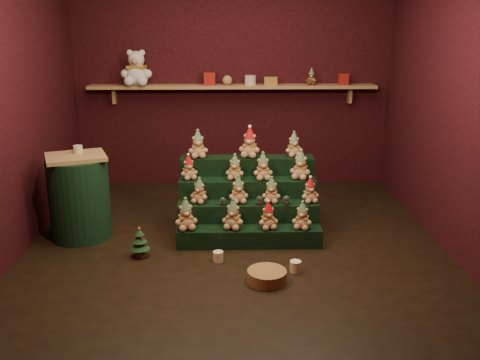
{
  "coord_description": "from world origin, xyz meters",
  "views": [
    {
      "loc": [
        -0.05,
        -4.89,
        2.11
      ],
      "look_at": [
        0.06,
        0.25,
        0.56
      ],
      "focal_mm": 40.0,
      "sensor_mm": 36.0,
      "label": 1
    }
  ],
  "objects_px": {
    "snow_globe_a": "(223,201)",
    "mug_left": "(218,256)",
    "riser_tier_front": "(249,237)",
    "mug_right": "(295,266)",
    "wicker_basket": "(267,276)",
    "side_table": "(79,197)",
    "mini_christmas_tree": "(140,242)",
    "white_bear": "(136,63)",
    "snow_globe_c": "(286,200)",
    "snow_globe_b": "(259,200)",
    "brown_bear": "(311,77)"
  },
  "relations": [
    {
      "from": "snow_globe_b",
      "to": "mug_left",
      "type": "relative_size",
      "value": 1.0
    },
    {
      "from": "snow_globe_b",
      "to": "mug_left",
      "type": "height_order",
      "value": "snow_globe_b"
    },
    {
      "from": "snow_globe_a",
      "to": "mug_left",
      "type": "distance_m",
      "value": 0.62
    },
    {
      "from": "snow_globe_b",
      "to": "side_table",
      "type": "distance_m",
      "value": 1.79
    },
    {
      "from": "mini_christmas_tree",
      "to": "riser_tier_front",
      "type": "bearing_deg",
      "value": 13.27
    },
    {
      "from": "side_table",
      "to": "snow_globe_b",
      "type": "bearing_deg",
      "value": -23.77
    },
    {
      "from": "riser_tier_front",
      "to": "mini_christmas_tree",
      "type": "distance_m",
      "value": 1.04
    },
    {
      "from": "mug_right",
      "to": "wicker_basket",
      "type": "bearing_deg",
      "value": -144.89
    },
    {
      "from": "riser_tier_front",
      "to": "snow_globe_c",
      "type": "relative_size",
      "value": 14.74
    },
    {
      "from": "mini_christmas_tree",
      "to": "white_bear",
      "type": "height_order",
      "value": "white_bear"
    },
    {
      "from": "snow_globe_a",
      "to": "mug_left",
      "type": "bearing_deg",
      "value": -94.62
    },
    {
      "from": "riser_tier_front",
      "to": "mug_right",
      "type": "relative_size",
      "value": 14.06
    },
    {
      "from": "snow_globe_c",
      "to": "wicker_basket",
      "type": "relative_size",
      "value": 0.29
    },
    {
      "from": "riser_tier_front",
      "to": "mug_right",
      "type": "height_order",
      "value": "riser_tier_front"
    },
    {
      "from": "snow_globe_a",
      "to": "snow_globe_c",
      "type": "relative_size",
      "value": 0.85
    },
    {
      "from": "snow_globe_b",
      "to": "mini_christmas_tree",
      "type": "distance_m",
      "value": 1.22
    },
    {
      "from": "mug_left",
      "to": "mug_right",
      "type": "xyz_separation_m",
      "value": [
        0.68,
        -0.23,
        0.0
      ]
    },
    {
      "from": "snow_globe_c",
      "to": "mini_christmas_tree",
      "type": "height_order",
      "value": "snow_globe_c"
    },
    {
      "from": "riser_tier_front",
      "to": "snow_globe_b",
      "type": "relative_size",
      "value": 14.94
    },
    {
      "from": "wicker_basket",
      "to": "brown_bear",
      "type": "xyz_separation_m",
      "value": [
        0.72,
        2.7,
        1.37
      ]
    },
    {
      "from": "snow_globe_a",
      "to": "brown_bear",
      "type": "height_order",
      "value": "brown_bear"
    },
    {
      "from": "mug_left",
      "to": "wicker_basket",
      "type": "xyz_separation_m",
      "value": [
        0.41,
        -0.41,
        0.0
      ]
    },
    {
      "from": "mug_right",
      "to": "white_bear",
      "type": "distance_m",
      "value": 3.41
    },
    {
      "from": "side_table",
      "to": "mini_christmas_tree",
      "type": "bearing_deg",
      "value": -57.58
    },
    {
      "from": "mug_right",
      "to": "wicker_basket",
      "type": "height_order",
      "value": "wicker_basket"
    },
    {
      "from": "wicker_basket",
      "to": "snow_globe_a",
      "type": "bearing_deg",
      "value": 112.14
    },
    {
      "from": "snow_globe_c",
      "to": "side_table",
      "type": "height_order",
      "value": "side_table"
    },
    {
      "from": "side_table",
      "to": "wicker_basket",
      "type": "height_order",
      "value": "side_table"
    },
    {
      "from": "mini_christmas_tree",
      "to": "mug_left",
      "type": "height_order",
      "value": "mini_christmas_tree"
    },
    {
      "from": "snow_globe_b",
      "to": "snow_globe_c",
      "type": "xyz_separation_m",
      "value": [
        0.26,
        0.0,
        0.0
      ]
    },
    {
      "from": "riser_tier_front",
      "to": "mug_right",
      "type": "distance_m",
      "value": 0.69
    },
    {
      "from": "brown_bear",
      "to": "snow_globe_a",
      "type": "bearing_deg",
      "value": -113.31
    },
    {
      "from": "mug_left",
      "to": "brown_bear",
      "type": "distance_m",
      "value": 2.9
    },
    {
      "from": "mug_left",
      "to": "white_bear",
      "type": "xyz_separation_m",
      "value": [
        -1.03,
        2.29,
        1.55
      ]
    },
    {
      "from": "side_table",
      "to": "wicker_basket",
      "type": "distance_m",
      "value": 2.1
    },
    {
      "from": "mini_christmas_tree",
      "to": "wicker_basket",
      "type": "height_order",
      "value": "mini_christmas_tree"
    },
    {
      "from": "snow_globe_c",
      "to": "brown_bear",
      "type": "xyz_separation_m",
      "value": [
        0.47,
        1.78,
        1.01
      ]
    },
    {
      "from": "side_table",
      "to": "brown_bear",
      "type": "height_order",
      "value": "brown_bear"
    },
    {
      "from": "mug_left",
      "to": "wicker_basket",
      "type": "relative_size",
      "value": 0.28
    },
    {
      "from": "white_bear",
      "to": "side_table",
      "type": "bearing_deg",
      "value": -99.67
    },
    {
      "from": "snow_globe_c",
      "to": "mug_left",
      "type": "xyz_separation_m",
      "value": [
        -0.66,
        -0.51,
        -0.36
      ]
    },
    {
      "from": "snow_globe_c",
      "to": "wicker_basket",
      "type": "xyz_separation_m",
      "value": [
        -0.25,
        -0.92,
        -0.36
      ]
    },
    {
      "from": "snow_globe_c",
      "to": "mini_christmas_tree",
      "type": "distance_m",
      "value": 1.46
    },
    {
      "from": "mug_left",
      "to": "white_bear",
      "type": "height_order",
      "value": "white_bear"
    },
    {
      "from": "snow_globe_b",
      "to": "wicker_basket",
      "type": "height_order",
      "value": "snow_globe_b"
    },
    {
      "from": "snow_globe_a",
      "to": "brown_bear",
      "type": "relative_size",
      "value": 0.41
    },
    {
      "from": "snow_globe_a",
      "to": "mug_right",
      "type": "bearing_deg",
      "value": -49.15
    },
    {
      "from": "wicker_basket",
      "to": "white_bear",
      "type": "xyz_separation_m",
      "value": [
        -1.44,
        2.7,
        1.54
      ]
    },
    {
      "from": "snow_globe_b",
      "to": "white_bear",
      "type": "height_order",
      "value": "white_bear"
    },
    {
      "from": "mini_christmas_tree",
      "to": "brown_bear",
      "type": "xyz_separation_m",
      "value": [
        1.86,
        2.18,
        1.27
      ]
    }
  ]
}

